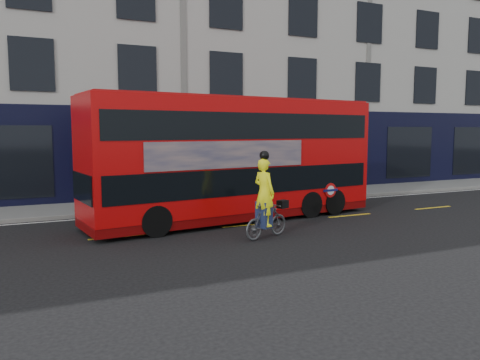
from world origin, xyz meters
TOP-DOWN VIEW (x-y plane):
  - ground at (0.00, 0.00)m, footprint 120.00×120.00m
  - pavement at (0.00, 6.50)m, footprint 60.00×3.00m
  - kerb at (0.00, 5.00)m, footprint 60.00×0.12m
  - building_terrace at (0.00, 12.94)m, footprint 50.00×10.07m
  - road_edge_line at (0.00, 4.70)m, footprint 58.00×0.10m
  - lane_dashes at (0.00, 1.50)m, footprint 58.00×0.12m
  - bus at (0.06, 2.50)m, footprint 10.28×3.55m
  - cyclist at (-0.35, -0.36)m, footprint 1.66×0.95m

SIDE VIEW (x-z plane):
  - ground at x=0.00m, z-range 0.00..0.00m
  - road_edge_line at x=0.00m, z-range 0.00..0.01m
  - lane_dashes at x=0.00m, z-range 0.00..0.01m
  - pavement at x=0.00m, z-range 0.00..0.12m
  - kerb at x=0.00m, z-range 0.00..0.13m
  - cyclist at x=-0.35m, z-range -0.37..2.09m
  - bus at x=0.06m, z-range 0.05..4.12m
  - building_terrace at x=0.00m, z-range -0.01..14.99m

